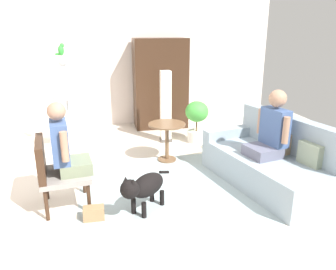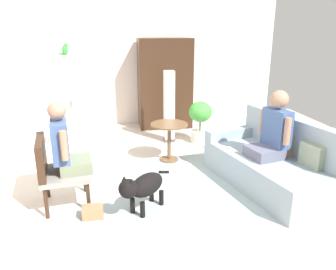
{
  "view_description": "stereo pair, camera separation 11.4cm",
  "coord_description": "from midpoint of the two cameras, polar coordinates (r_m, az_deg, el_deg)",
  "views": [
    {
      "loc": [
        -0.77,
        -3.79,
        2.01
      ],
      "look_at": [
        0.01,
        -0.1,
        0.8
      ],
      "focal_mm": 35.3,
      "sensor_mm": 36.0,
      "label": 1
    },
    {
      "loc": [
        -0.66,
        -3.82,
        2.01
      ],
      "look_at": [
        0.01,
        -0.1,
        0.8
      ],
      "focal_mm": 35.3,
      "sensor_mm": 36.0,
      "label": 2
    }
  ],
  "objects": [
    {
      "name": "potted_plant",
      "position": [
        6.08,
        4.45,
        2.95
      ],
      "size": [
        0.42,
        0.42,
        0.77
      ],
      "color": "beige",
      "rests_on": "ground"
    },
    {
      "name": "ground_plane",
      "position": [
        4.36,
        -1.18,
        -9.65
      ],
      "size": [
        8.01,
        8.01,
        0.0
      ],
      "primitive_type": "plane",
      "color": "beige"
    },
    {
      "name": "dog",
      "position": [
        3.78,
        -5.03,
        -8.88
      ],
      "size": [
        0.65,
        0.62,
        0.52
      ],
      "color": "black",
      "rests_on": "ground"
    },
    {
      "name": "area_rug",
      "position": [
        4.46,
        0.67,
        -8.94
      ],
      "size": [
        2.52,
        2.22,
        0.01
      ],
      "primitive_type": "cube",
      "color": "#9EB2B7",
      "rests_on": "ground"
    },
    {
      "name": "armoire_cabinet",
      "position": [
        6.99,
        -1.81,
        8.84
      ],
      "size": [
        1.1,
        0.56,
        1.84
      ],
      "primitive_type": "cube",
      "color": "#382316",
      "rests_on": "ground"
    },
    {
      "name": "person_on_armchair",
      "position": [
        3.93,
        -18.25,
        -1.74
      ],
      "size": [
        0.47,
        0.56,
        0.83
      ],
      "color": "gray"
    },
    {
      "name": "couch",
      "position": [
        4.67,
        16.57,
        -4.44
      ],
      "size": [
        1.3,
        2.02,
        0.9
      ],
      "color": "#8EA0AD",
      "rests_on": "ground"
    },
    {
      "name": "armchair",
      "position": [
        4.02,
        -19.87,
        -5.44
      ],
      "size": [
        0.63,
        0.69,
        0.85
      ],
      "color": "#382316",
      "rests_on": "ground"
    },
    {
      "name": "bird_cage_stand",
      "position": [
        5.72,
        -17.64,
        5.65
      ],
      "size": [
        0.44,
        0.44,
        1.62
      ],
      "color": "silver",
      "rests_on": "ground"
    },
    {
      "name": "column_lamp",
      "position": [
        6.05,
        -0.95,
        4.8
      ],
      "size": [
        0.2,
        0.2,
        1.31
      ],
      "color": "#4C4742",
      "rests_on": "ground"
    },
    {
      "name": "handbag",
      "position": [
        3.85,
        -13.53,
        -13.0
      ],
      "size": [
        0.23,
        0.14,
        0.15
      ],
      "primitive_type": "cube",
      "color": "#99724C",
      "rests_on": "ground"
    },
    {
      "name": "back_wall",
      "position": [
        7.27,
        -6.4,
        12.16
      ],
      "size": [
        6.03,
        0.12,
        2.62
      ],
      "primitive_type": "cube",
      "color": "silver",
      "rests_on": "ground"
    },
    {
      "name": "parrot",
      "position": [
        5.62,
        -18.56,
        13.8
      ],
      "size": [
        0.17,
        0.1,
        0.19
      ],
      "color": "green",
      "rests_on": "bird_cage_stand"
    },
    {
      "name": "person_on_couch",
      "position": [
        4.47,
        16.73,
        0.86
      ],
      "size": [
        0.53,
        0.54,
        0.87
      ],
      "color": "slate"
    },
    {
      "name": "round_end_table",
      "position": [
        5.18,
        -0.82,
        0.08
      ],
      "size": [
        0.58,
        0.58,
        0.61
      ],
      "color": "brown",
      "rests_on": "ground"
    }
  ]
}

